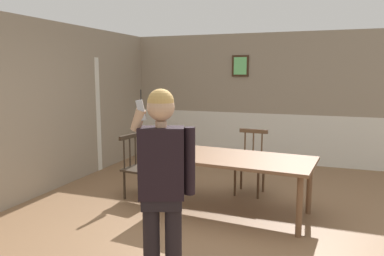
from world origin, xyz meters
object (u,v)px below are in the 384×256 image
Objects in this scene: person_figure at (163,179)px; dining_table at (232,162)px; chair_by_doorway at (250,163)px; chair_near_window at (139,167)px.

dining_table is at bearing -113.64° from person_figure.
chair_by_doorway is 2.87m from person_figure.
person_figure reaches higher than chair_by_doorway.
chair_near_window is 1.67m from chair_by_doorway.
person_figure is (-0.09, -1.94, 0.30)m from dining_table.
person_figure reaches higher than chair_near_window.
person_figure is at bearing -92.63° from dining_table.
dining_table is 1.44m from chair_near_window.
person_figure is at bearing 41.16° from chair_near_window.
chair_by_doorway reaches higher than chair_near_window.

